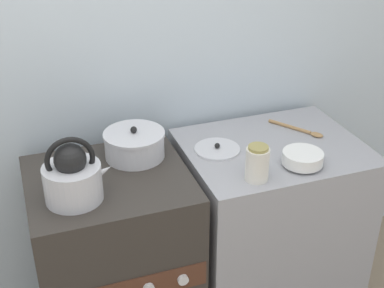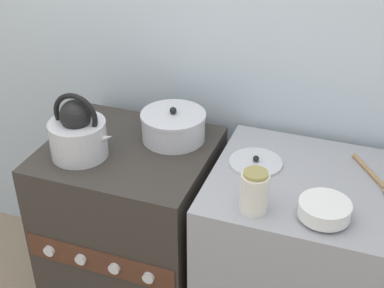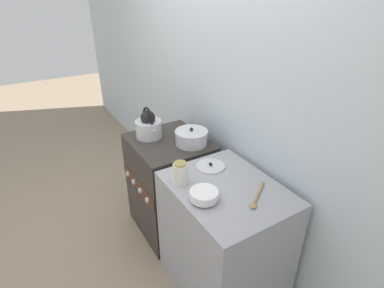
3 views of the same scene
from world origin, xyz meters
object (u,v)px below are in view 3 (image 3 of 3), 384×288
at_px(storage_jar, 180,173).
at_px(loose_pot_lid, 210,166).
at_px(stove, 170,185).
at_px(kettle, 149,126).
at_px(cooking_pot, 191,137).
at_px(enamel_bowl, 204,195).

xyz_separation_m(storage_jar, loose_pot_lid, (-0.06, 0.27, -0.07)).
distance_m(stove, kettle, 0.57).
height_order(cooking_pot, enamel_bowl, cooking_pot).
distance_m(kettle, loose_pot_lid, 0.67).
xyz_separation_m(enamel_bowl, loose_pot_lid, (-0.28, 0.24, -0.03)).
height_order(storage_jar, loose_pot_lid, storage_jar).
bearing_deg(cooking_pot, stove, -138.33).
distance_m(kettle, storage_jar, 0.71).
xyz_separation_m(kettle, storage_jar, (0.70, -0.10, -0.03)).
relative_size(stove, cooking_pot, 3.44).
xyz_separation_m(enamel_bowl, storage_jar, (-0.22, -0.03, 0.04)).
height_order(kettle, storage_jar, kettle).
bearing_deg(loose_pot_lid, kettle, -164.69).
bearing_deg(cooking_pot, kettle, -140.97).
distance_m(enamel_bowl, loose_pot_lid, 0.37).
height_order(kettle, enamel_bowl, kettle).
xyz_separation_m(cooking_pot, storage_jar, (0.41, -0.33, 0.01)).
height_order(cooking_pot, storage_jar, storage_jar).
bearing_deg(kettle, enamel_bowl, -3.94).
bearing_deg(enamel_bowl, storage_jar, -172.04).
bearing_deg(stove, cooking_pot, 41.67).
xyz_separation_m(stove, cooking_pot, (0.15, 0.13, 0.50)).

